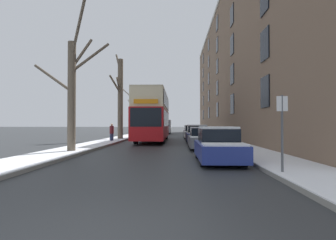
% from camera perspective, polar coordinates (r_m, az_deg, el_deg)
% --- Properties ---
extents(sidewalk_left, '(2.30, 130.00, 0.16)m').
position_cam_1_polar(sidewalk_left, '(56.46, -4.01, -2.44)').
color(sidewalk_left, gray).
rests_on(sidewalk_left, ground).
extents(sidewalk_right, '(2.30, 130.00, 0.16)m').
position_cam_1_polar(sidewalk_right, '(56.29, 6.04, -2.45)').
color(sidewalk_right, gray).
rests_on(sidewalk_right, ground).
extents(terrace_facade_right, '(9.10, 50.80, 17.00)m').
position_cam_1_polar(terrace_facade_right, '(35.08, 18.12, 10.53)').
color(terrace_facade_right, '#7A604C').
rests_on(terrace_facade_right, ground).
extents(bare_tree_left_0, '(4.36, 2.89, 7.66)m').
position_cam_1_polar(bare_tree_left_0, '(14.82, -20.14, 6.25)').
color(bare_tree_left_0, brown).
rests_on(bare_tree_left_0, ground).
extents(bare_tree_left_1, '(1.09, 3.15, 8.78)m').
position_cam_1_polar(bare_tree_left_1, '(26.18, -10.38, 4.85)').
color(bare_tree_left_1, brown).
rests_on(bare_tree_left_1, ground).
extents(bare_tree_left_2, '(3.42, 1.99, 6.73)m').
position_cam_1_polar(bare_tree_left_2, '(37.50, -6.89, 1.47)').
color(bare_tree_left_2, brown).
rests_on(bare_tree_left_2, ground).
extents(bare_tree_left_3, '(1.98, 3.26, 7.96)m').
position_cam_1_polar(bare_tree_left_3, '(48.42, -4.57, 1.51)').
color(bare_tree_left_3, brown).
rests_on(bare_tree_left_3, ground).
extents(double_decker_bus, '(2.49, 11.55, 4.36)m').
position_cam_1_polar(double_decker_bus, '(24.16, -3.22, 1.23)').
color(double_decker_bus, red).
rests_on(double_decker_bus, ground).
extents(parked_car_0, '(1.70, 3.94, 1.45)m').
position_cam_1_polar(parked_car_0, '(10.94, 10.87, -5.54)').
color(parked_car_0, navy).
rests_on(parked_car_0, ground).
extents(parked_car_1, '(1.88, 4.24, 1.36)m').
position_cam_1_polar(parked_car_1, '(16.87, 7.74, -4.03)').
color(parked_car_1, slate).
rests_on(parked_car_1, ground).
extents(parked_car_2, '(1.82, 4.37, 1.51)m').
position_cam_1_polar(parked_car_2, '(22.29, 6.35, -3.14)').
color(parked_car_2, navy).
rests_on(parked_car_2, ground).
extents(parked_car_3, '(1.87, 4.12, 1.46)m').
position_cam_1_polar(parked_car_3, '(28.66, 5.39, -2.70)').
color(parked_car_3, silver).
rests_on(parked_car_3, ground).
extents(parked_car_4, '(1.69, 4.56, 1.45)m').
position_cam_1_polar(parked_car_4, '(34.25, 4.85, -2.42)').
color(parked_car_4, slate).
rests_on(parked_car_4, ground).
extents(oncoming_van, '(2.01, 5.48, 2.25)m').
position_cam_1_polar(oncoming_van, '(42.98, -0.79, -1.39)').
color(oncoming_van, '#9EA3AD').
rests_on(oncoming_van, ground).
extents(pedestrian_left_sidewalk, '(0.35, 0.35, 1.62)m').
position_cam_1_polar(pedestrian_left_sidewalk, '(22.90, -12.16, -2.57)').
color(pedestrian_left_sidewalk, navy).
rests_on(pedestrian_left_sidewalk, ground).
extents(street_sign_post, '(0.32, 0.07, 2.39)m').
position_cam_1_polar(street_sign_post, '(8.33, 23.59, -1.97)').
color(street_sign_post, '#4C4F54').
rests_on(street_sign_post, ground).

